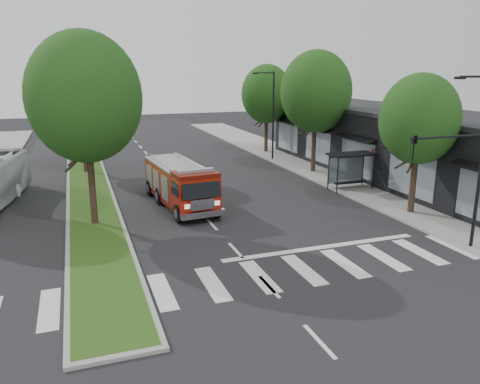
# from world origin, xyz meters

# --- Properties ---
(ground) EXTENTS (140.00, 140.00, 0.00)m
(ground) POSITION_xyz_m (0.00, 0.00, 0.00)
(ground) COLOR black
(ground) RESTS_ON ground
(sidewalk_right) EXTENTS (5.00, 80.00, 0.15)m
(sidewalk_right) POSITION_xyz_m (12.50, 10.00, 0.07)
(sidewalk_right) COLOR gray
(sidewalk_right) RESTS_ON ground
(median) EXTENTS (3.00, 50.00, 0.15)m
(median) POSITION_xyz_m (-6.00, 18.00, 0.08)
(median) COLOR gray
(median) RESTS_ON ground
(storefront_row) EXTENTS (8.00, 30.00, 5.00)m
(storefront_row) POSITION_xyz_m (17.00, 10.00, 2.50)
(storefront_row) COLOR black
(storefront_row) RESTS_ON ground
(bus_shelter) EXTENTS (3.20, 1.60, 2.61)m
(bus_shelter) POSITION_xyz_m (11.20, 8.15, 2.04)
(bus_shelter) COLOR black
(bus_shelter) RESTS_ON ground
(tree_right_near) EXTENTS (4.40, 4.40, 8.05)m
(tree_right_near) POSITION_xyz_m (11.50, 2.00, 5.51)
(tree_right_near) COLOR black
(tree_right_near) RESTS_ON ground
(tree_right_mid) EXTENTS (5.60, 5.60, 9.72)m
(tree_right_mid) POSITION_xyz_m (11.50, 14.00, 6.49)
(tree_right_mid) COLOR black
(tree_right_mid) RESTS_ON ground
(tree_right_far) EXTENTS (5.00, 5.00, 8.73)m
(tree_right_far) POSITION_xyz_m (11.50, 24.00, 5.84)
(tree_right_far) COLOR black
(tree_right_far) RESTS_ON ground
(tree_median_near) EXTENTS (5.80, 5.80, 10.16)m
(tree_median_near) POSITION_xyz_m (-6.00, 6.00, 6.81)
(tree_median_near) COLOR black
(tree_median_near) RESTS_ON ground
(tree_median_far) EXTENTS (5.60, 5.60, 9.72)m
(tree_median_far) POSITION_xyz_m (-6.00, 20.00, 6.49)
(tree_median_far) COLOR black
(tree_median_far) RESTS_ON ground
(streetlight_right_near) EXTENTS (4.08, 0.22, 8.00)m
(streetlight_right_near) POSITION_xyz_m (9.61, -3.50, 4.67)
(streetlight_right_near) COLOR black
(streetlight_right_near) RESTS_ON ground
(streetlight_right_far) EXTENTS (2.11, 0.20, 8.00)m
(streetlight_right_far) POSITION_xyz_m (10.35, 20.00, 4.48)
(streetlight_right_far) COLOR black
(streetlight_right_far) RESTS_ON ground
(fire_engine) EXTENTS (3.21, 8.45, 2.86)m
(fire_engine) POSITION_xyz_m (-0.80, 8.18, 1.37)
(fire_engine) COLOR #570D04
(fire_engine) RESTS_ON ground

